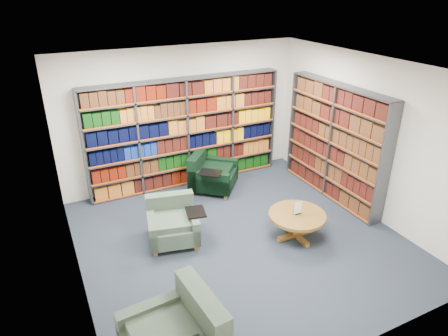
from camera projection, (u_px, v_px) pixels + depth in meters
name	position (u px, v px, depth m)	size (l,w,h in m)	color
room_shell	(241.00, 162.00, 6.03)	(5.02, 5.02, 2.82)	#1C2530
bookshelf_back	(186.00, 133.00, 8.06)	(4.00, 0.28, 2.20)	#47494F
bookshelf_right	(334.00, 143.00, 7.58)	(0.28, 2.50, 2.20)	#47494F
chair_teal_left	(172.00, 223.00, 6.53)	(1.01, 0.94, 0.72)	#0D2C37
chair_green_right	(210.00, 175.00, 8.11)	(1.19, 1.19, 0.77)	black
coffee_table	(297.00, 219.00, 6.54)	(0.94, 0.94, 0.66)	brown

